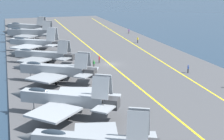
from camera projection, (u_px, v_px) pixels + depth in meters
The scene contains 15 objects.
ground_plane at pixel (110, 66), 77.55m from camera, with size 2000.00×2000.00×0.00m, color #23384C.
carrier_deck at pixel (110, 65), 77.49m from camera, with size 199.65×44.62×0.40m, color #4C4C4F.
deck_stripe_foul_line at pixel (160, 60), 80.92m from camera, with size 179.69×0.36×0.01m, color yellow.
deck_stripe_centerline at pixel (110, 64), 77.44m from camera, with size 179.69×0.36×0.01m, color yellow.
parked_jet_third at pixel (65, 99), 47.75m from camera, with size 13.80×15.74×6.40m.
parked_jet_fourth at pixel (54, 70), 63.14m from camera, with size 13.34×16.08×6.07m.
parked_jet_fifth at pixel (42, 55), 76.77m from camera, with size 13.35×15.61×5.73m.
parked_jet_sixth at pixel (34, 42), 89.18m from camera, with size 14.01×15.72×6.73m.
parked_jet_seventh at pixel (29, 32), 103.85m from camera, with size 12.68×16.97×6.41m.
parked_jet_eighth at pixel (27, 27), 116.51m from camera, with size 14.43×16.42×6.31m.
crew_red_vest at pixel (99, 59), 78.20m from camera, with size 0.43×0.33×1.73m.
crew_purple_vest at pixel (129, 31), 119.47m from camera, with size 0.39×0.28×1.72m.
crew_blue_vest at pixel (188, 68), 70.05m from camera, with size 0.45×0.38×1.74m.
crew_yellow_vest at pixel (138, 40), 102.48m from camera, with size 0.46×0.41×1.83m.
crew_green_vest at pixel (94, 64), 74.12m from camera, with size 0.46×0.44×1.71m.
Camera 1 is at (-71.92, 21.64, 19.32)m, focal length 55.00 mm.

